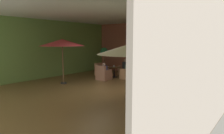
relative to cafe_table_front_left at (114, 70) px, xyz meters
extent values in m
cube|color=brown|center=(1.75, -2.83, -0.47)|extent=(9.91, 10.27, 0.02)
cube|color=#9B513C|center=(1.75, 2.27, 1.35)|extent=(9.91, 0.08, 3.62)
cube|color=#6C9446|center=(-3.17, -2.83, 1.35)|extent=(0.08, 10.27, 3.62)
cube|color=silver|center=(1.75, -2.83, 3.18)|extent=(9.91, 10.27, 0.06)
cylinder|color=black|center=(0.00, 0.00, -0.45)|extent=(0.43, 0.43, 0.02)
cylinder|color=black|center=(0.00, 0.00, -0.15)|extent=(0.07, 0.07, 0.62)
cube|color=brown|center=(0.00, 0.00, 0.18)|extent=(0.65, 0.65, 0.03)
cube|color=tan|center=(-1.03, -0.05, -0.26)|extent=(0.74, 0.74, 0.41)
cube|color=tan|center=(-1.31, -0.06, 0.15)|extent=(0.19, 0.72, 0.42)
cube|color=tan|center=(-1.01, 0.24, 0.05)|extent=(0.56, 0.17, 0.20)
cube|color=tan|center=(-0.98, -0.33, 0.05)|extent=(0.56, 0.17, 0.20)
cube|color=tan|center=(0.06, -1.03, -0.25)|extent=(0.74, 0.81, 0.42)
cube|color=tan|center=(0.07, -1.34, 0.19)|extent=(0.71, 0.21, 0.47)
cube|color=tan|center=(-0.23, -1.01, 0.05)|extent=(0.17, 0.61, 0.19)
cube|color=tan|center=(0.34, -0.98, 0.05)|extent=(0.17, 0.61, 0.19)
cube|color=tan|center=(1.03, 0.06, -0.24)|extent=(0.77, 0.81, 0.45)
cube|color=tan|center=(1.32, 0.07, 0.19)|extent=(0.20, 0.78, 0.41)
cube|color=tan|center=(1.01, -0.26, 0.09)|extent=(0.57, 0.16, 0.21)
cube|color=tan|center=(0.98, 0.38, 0.09)|extent=(0.57, 0.16, 0.21)
cube|color=tan|center=(0.15, 1.02, -0.25)|extent=(0.91, 0.81, 0.42)
cube|color=tan|center=(0.19, 1.30, 0.17)|extent=(0.83, 0.27, 0.42)
cube|color=tan|center=(0.49, 0.94, 0.07)|extent=(0.20, 0.56, 0.23)
cube|color=tan|center=(-0.20, 1.04, 0.07)|extent=(0.20, 0.56, 0.23)
cylinder|color=black|center=(3.50, -1.06, -0.45)|extent=(0.32, 0.32, 0.02)
cylinder|color=black|center=(3.50, -1.06, -0.15)|extent=(0.07, 0.07, 0.62)
cube|color=brown|center=(3.50, -1.06, 0.18)|extent=(0.71, 0.71, 0.03)
cube|color=tan|center=(3.04, -1.89, -0.25)|extent=(1.08, 1.06, 0.43)
cube|color=tan|center=(2.89, -2.15, 0.17)|extent=(0.79, 0.54, 0.40)
cube|color=tan|center=(2.77, -1.69, 0.06)|extent=(0.43, 0.60, 0.18)
cube|color=tan|center=(3.35, -2.01, 0.06)|extent=(0.43, 0.60, 0.18)
cube|color=tan|center=(4.45, -1.00, -0.25)|extent=(0.79, 0.84, 0.42)
cube|color=tan|center=(4.74, -0.99, 0.16)|extent=(0.21, 0.81, 0.41)
cube|color=tan|center=(4.43, -1.34, 0.07)|extent=(0.59, 0.16, 0.24)
cube|color=tan|center=(4.39, -0.67, 0.07)|extent=(0.59, 0.16, 0.24)
cube|color=tan|center=(2.89, -0.33, -0.25)|extent=(1.08, 1.07, 0.42)
cube|color=tan|center=(2.70, -0.11, 0.15)|extent=(0.70, 0.62, 0.39)
cube|color=tan|center=(3.16, -0.16, 0.06)|extent=(0.49, 0.54, 0.21)
cube|color=tan|center=(2.67, -0.56, 0.06)|extent=(0.49, 0.54, 0.21)
cylinder|color=#2D2D2D|center=(3.90, -3.72, -0.42)|extent=(0.32, 0.32, 0.08)
cylinder|color=brown|center=(3.90, -3.72, 0.64)|extent=(0.06, 0.06, 2.21)
cone|color=beige|center=(3.90, -3.72, 1.59)|extent=(2.63, 2.63, 0.41)
cylinder|color=#2D2D2D|center=(-0.91, -3.27, -0.42)|extent=(0.32, 0.32, 0.08)
cylinder|color=brown|center=(-0.91, -3.27, 0.72)|extent=(0.06, 0.06, 2.37)
cone|color=#BF363B|center=(-0.91, -3.27, 1.77)|extent=(2.40, 2.40, 0.37)
cylinder|color=#3C392E|center=(5.65, 0.78, -0.25)|extent=(0.38, 0.38, 0.42)
cylinder|color=brown|center=(5.65, 0.78, 0.42)|extent=(0.06, 0.06, 0.92)
sphere|color=#376C41|center=(5.65, 0.78, 1.19)|extent=(0.73, 0.73, 0.73)
cylinder|color=#AC6041|center=(3.74, 1.59, -0.25)|extent=(0.44, 0.44, 0.42)
cylinder|color=brown|center=(3.74, 1.59, 0.50)|extent=(0.06, 0.06, 1.09)
sphere|color=#2D6B3C|center=(3.74, 1.59, 1.34)|extent=(0.71, 0.71, 0.71)
cylinder|color=beige|center=(-2.06, 1.34, -0.28)|extent=(0.44, 0.44, 0.37)
cylinder|color=brown|center=(-2.06, 1.34, 0.36)|extent=(0.06, 0.06, 0.92)
sphere|color=#297642|center=(-2.06, 1.34, 1.07)|extent=(0.58, 0.58, 0.58)
cube|color=#537156|center=(1.03, 0.06, 0.20)|extent=(0.24, 0.34, 0.43)
sphere|color=#AB7C5E|center=(1.03, 0.06, 0.51)|extent=(0.20, 0.20, 0.20)
cube|color=#384BA7|center=(0.06, -1.03, 0.17)|extent=(0.37, 0.22, 0.43)
sphere|color=tan|center=(0.06, -1.03, 0.46)|extent=(0.17, 0.17, 0.17)
cube|color=#303536|center=(0.15, 1.02, 0.20)|extent=(0.38, 0.30, 0.50)
sphere|color=#A38160|center=(0.15, 1.02, 0.55)|extent=(0.21, 0.21, 0.21)
cylinder|color=silver|center=(-0.08, 0.09, 0.25)|extent=(0.08, 0.08, 0.11)
camera|label=1|loc=(7.74, -9.52, 1.86)|focal=30.93mm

